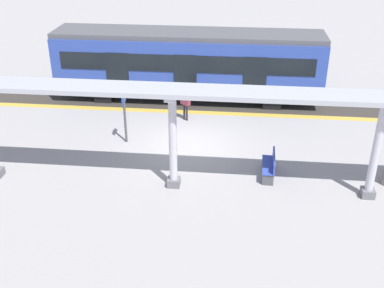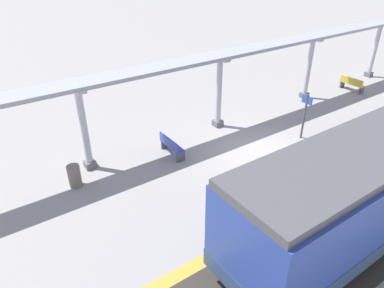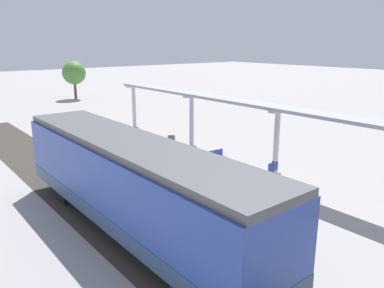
% 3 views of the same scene
% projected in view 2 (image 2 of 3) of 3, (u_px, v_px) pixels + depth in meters
% --- Properties ---
extents(ground_plane, '(176.00, 176.00, 0.00)m').
position_uv_depth(ground_plane, '(260.00, 154.00, 15.74)').
color(ground_plane, '#9C9897').
extents(tactile_edge_strip, '(0.42, 35.11, 0.01)m').
position_uv_depth(tactile_edge_strip, '(326.00, 193.00, 13.25)').
color(tactile_edge_strip, gold).
rests_on(tactile_edge_strip, ground).
extents(trackbed, '(3.20, 47.11, 0.01)m').
position_uv_depth(trackbed, '(371.00, 220.00, 11.96)').
color(trackbed, '#38332D').
rests_on(trackbed, ground).
extents(canopy_pillar_nearest, '(1.10, 0.44, 3.54)m').
position_uv_depth(canopy_pillar_nearest, '(375.00, 51.00, 23.83)').
color(canopy_pillar_nearest, slate).
rests_on(canopy_pillar_nearest, ground).
extents(canopy_pillar_second, '(1.10, 0.44, 3.54)m').
position_uv_depth(canopy_pillar_second, '(309.00, 68.00, 20.50)').
color(canopy_pillar_second, slate).
rests_on(canopy_pillar_second, ground).
extents(canopy_pillar_third, '(1.10, 0.44, 3.54)m').
position_uv_depth(canopy_pillar_third, '(219.00, 93.00, 17.22)').
color(canopy_pillar_third, slate).
rests_on(canopy_pillar_third, ground).
extents(canopy_pillar_fourth, '(1.10, 0.44, 3.54)m').
position_uv_depth(canopy_pillar_fourth, '(84.00, 129.00, 13.89)').
color(canopy_pillar_fourth, slate).
rests_on(canopy_pillar_fourth, ground).
extents(canopy_beam, '(1.20, 28.01, 0.16)m').
position_uv_depth(canopy_beam, '(216.00, 56.00, 16.20)').
color(canopy_beam, '#A8AAB2').
rests_on(canopy_beam, canopy_pillar_nearest).
extents(bench_near_end, '(1.51, 0.49, 0.86)m').
position_uv_depth(bench_near_end, '(171.00, 146.00, 15.43)').
color(bench_near_end, '#3348AB').
rests_on(bench_near_end, ground).
extents(bench_mid_platform, '(1.51, 0.47, 0.86)m').
position_uv_depth(bench_mid_platform, '(352.00, 84.00, 22.13)').
color(bench_mid_platform, gold).
rests_on(bench_mid_platform, ground).
extents(trash_bin, '(0.48, 0.48, 0.90)m').
position_uv_depth(trash_bin, '(74.00, 176.00, 13.44)').
color(trash_bin, slate).
rests_on(trash_bin, ground).
extents(platform_info_sign, '(0.56, 0.10, 2.20)m').
position_uv_depth(platform_info_sign, '(305.00, 112.00, 16.35)').
color(platform_info_sign, '#4C4C51').
rests_on(platform_info_sign, ground).
extents(passenger_waiting_near_edge, '(0.42, 0.49, 1.56)m').
position_uv_depth(passenger_waiting_near_edge, '(317.00, 157.00, 13.63)').
color(passenger_waiting_near_edge, '#292528').
rests_on(passenger_waiting_near_edge, ground).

